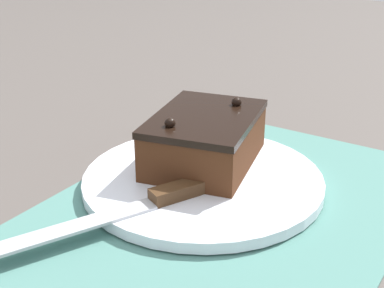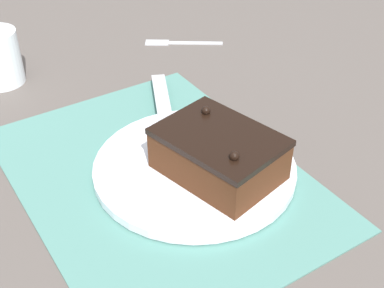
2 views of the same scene
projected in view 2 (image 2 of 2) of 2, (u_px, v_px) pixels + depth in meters
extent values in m
plane|color=#544C47|center=(158.00, 177.00, 0.71)|extent=(3.00, 3.00, 0.00)
cube|color=slate|center=(158.00, 176.00, 0.71)|extent=(0.46, 0.34, 0.00)
cylinder|color=white|center=(195.00, 167.00, 0.71)|extent=(0.27, 0.27, 0.01)
cube|color=#472614|center=(219.00, 156.00, 0.68)|extent=(0.17, 0.14, 0.05)
cube|color=black|center=(219.00, 137.00, 0.66)|extent=(0.17, 0.14, 0.01)
sphere|color=black|center=(234.00, 156.00, 0.62)|extent=(0.01, 0.01, 0.01)
sphere|color=black|center=(206.00, 111.00, 0.69)|extent=(0.01, 0.01, 0.01)
cube|color=#472D19|center=(170.00, 144.00, 0.73)|extent=(0.08, 0.05, 0.01)
cube|color=#B7BABF|center=(162.00, 101.00, 0.83)|extent=(0.16, 0.09, 0.00)
cube|color=#B7BABF|center=(196.00, 42.00, 1.04)|extent=(0.07, 0.09, 0.01)
cube|color=#B7BABF|center=(157.00, 42.00, 1.04)|extent=(0.04, 0.05, 0.01)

